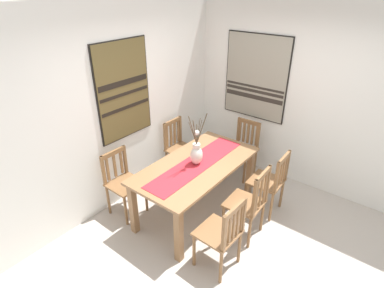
% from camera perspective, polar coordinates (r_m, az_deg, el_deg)
% --- Properties ---
extents(ground_plane, '(6.40, 6.40, 0.03)m').
position_cam_1_polar(ground_plane, '(4.00, 7.80, -18.25)').
color(ground_plane, '#B2A89E').
extents(wall_back, '(6.40, 0.12, 2.70)m').
position_cam_1_polar(wall_back, '(4.27, -12.87, 6.64)').
color(wall_back, silver).
rests_on(wall_back, ground_plane).
extents(wall_side, '(0.12, 6.40, 2.70)m').
position_cam_1_polar(wall_side, '(4.76, 20.72, 7.73)').
color(wall_side, silver).
rests_on(wall_side, ground_plane).
extents(dining_table, '(1.76, 0.90, 0.77)m').
position_cam_1_polar(dining_table, '(4.04, 0.84, -5.05)').
color(dining_table, '#8E6642').
rests_on(dining_table, ground_plane).
extents(table_runner, '(1.62, 0.36, 0.01)m').
position_cam_1_polar(table_runner, '(3.98, 0.85, -3.63)').
color(table_runner, '#B7232D').
rests_on(table_runner, dining_table).
extents(centerpiece_vase, '(0.32, 0.15, 0.73)m').
position_cam_1_polar(centerpiece_vase, '(3.90, 0.83, -1.78)').
color(centerpiece_vase, silver).
rests_on(centerpiece_vase, dining_table).
extents(chair_0, '(0.42, 0.42, 0.93)m').
position_cam_1_polar(chair_0, '(4.94, -2.35, -0.58)').
color(chair_0, brown).
rests_on(chair_0, ground_plane).
extents(chair_1, '(0.44, 0.44, 0.98)m').
position_cam_1_polar(chair_1, '(3.82, 10.46, -10.58)').
color(chair_1, brown).
rests_on(chair_1, ground_plane).
extents(chair_2, '(0.43, 0.43, 0.92)m').
position_cam_1_polar(chair_2, '(3.41, 5.64, -16.04)').
color(chair_2, brown).
rests_on(chair_2, ground_plane).
extents(chair_3, '(0.43, 0.43, 0.90)m').
position_cam_1_polar(chair_3, '(4.25, -12.64, -6.81)').
color(chair_3, brown).
rests_on(chair_3, ground_plane).
extents(chair_4, '(0.42, 0.42, 0.91)m').
position_cam_1_polar(chair_4, '(5.01, 9.43, -0.51)').
color(chair_4, brown).
rests_on(chair_4, ground_plane).
extents(chair_5, '(0.44, 0.44, 0.92)m').
position_cam_1_polar(chair_5, '(4.27, 14.26, -6.65)').
color(chair_5, brown).
rests_on(chair_5, ground_plane).
extents(painting_on_back_wall, '(0.85, 0.05, 1.28)m').
position_cam_1_polar(painting_on_back_wall, '(4.15, -12.54, 9.59)').
color(painting_on_back_wall, black).
extents(painting_on_side_wall, '(0.05, 1.04, 1.29)m').
position_cam_1_polar(painting_on_side_wall, '(4.93, 11.71, 11.95)').
color(painting_on_side_wall, black).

